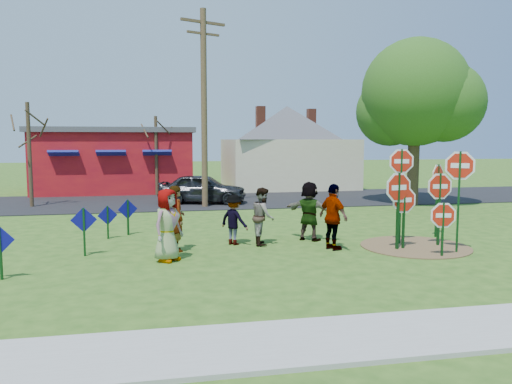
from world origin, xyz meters
The scene contains 28 objects.
ground centered at (0.00, 0.00, 0.00)m, with size 120.00×120.00×0.00m, color #2B5117.
sidewalk centered at (0.00, -7.20, 0.04)m, with size 22.00×1.80×0.08m, color #9E9E99.
road centered at (0.00, 11.50, 0.02)m, with size 120.00×7.50×0.04m, color black.
dirt_patch centered at (4.50, -1.00, 0.01)m, with size 3.20×3.20×0.03m, color brown.
red_building centered at (-5.50, 17.99, 1.97)m, with size 9.40×7.69×3.90m.
cream_house centered at (5.50, 18.00, 2.92)m, with size 9.40×9.40×6.50m.
stop_sign_a centered at (4.01, -1.19, 1.31)m, with size 1.04×0.12×1.97m.
stop_sign_b centered at (4.21, -0.55, 2.23)m, with size 1.00×0.20×3.04m.
stop_sign_c centered at (5.25, -1.94, 2.13)m, with size 0.91×0.64×3.01m.
stop_sign_d centered at (5.94, 0.29, 1.81)m, with size 0.89×0.62×2.53m.
stop_sign_e centered at (4.58, -2.29, 1.05)m, with size 0.93×0.20×1.62m.
stop_sign_f centered at (5.24, -0.99, 1.65)m, with size 1.07×0.07×2.34m.
stop_sign_g centered at (3.78, -1.25, 1.63)m, with size 1.15×0.27×2.41m.
blue_diamond_a centered at (-6.52, -2.38, 0.77)m, with size 0.64×0.06×1.24m.
blue_diamond_b centered at (-4.99, -0.30, 0.83)m, with size 0.69×0.09×1.35m.
blue_diamond_c centered at (-4.60, 2.04, 0.66)m, with size 0.61×0.19×1.08m.
blue_diamond_d centered at (-4.00, 2.59, 0.74)m, with size 0.62×0.29×1.21m.
person_a centered at (-2.76, -1.32, 0.96)m, with size 0.94×0.61×1.92m, color #414B8C.
person_b centered at (-2.47, -0.16, 0.94)m, with size 0.69×0.45×1.89m, color #26725D.
person_c centered at (0.12, 0.24, 0.87)m, with size 0.85×0.66×1.75m, color brown.
person_d centered at (-0.74, 0.40, 0.76)m, with size 0.99×0.57×1.53m, color #35353A.
person_e centered at (1.96, -0.88, 0.96)m, with size 1.13×0.47×1.92m, color #482852.
person_f centered at (1.70, 0.58, 0.94)m, with size 1.74×0.55×1.88m, color #245736.
suv centered at (-0.81, 10.31, 0.77)m, with size 1.73×4.29×1.46m, color #2C2C30.
utility_pole centered at (-0.82, 9.00, 4.80)m, with size 2.11×0.96×9.12m.
leafy_tree centered at (9.34, 7.88, 5.16)m, with size 5.64×5.14×8.01m.
bare_tree_west centered at (-8.85, 10.53, 3.18)m, with size 1.80×1.80×4.91m.
bare_tree_east centered at (-3.06, 14.45, 2.92)m, with size 1.80×1.80×4.51m.
Camera 1 is at (-2.97, -14.40, 3.18)m, focal length 35.00 mm.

